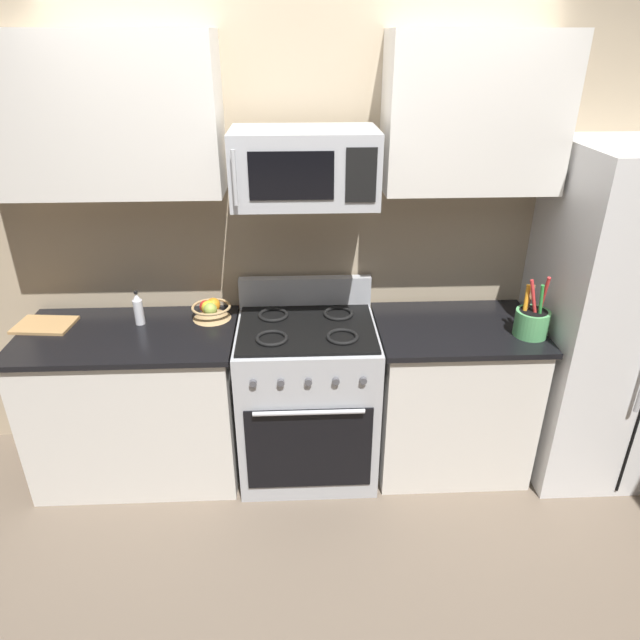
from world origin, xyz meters
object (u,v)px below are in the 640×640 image
(microwave, at_px, (304,167))
(bottle_vinegar, at_px, (138,309))
(refrigerator, at_px, (620,320))
(cutting_board, at_px, (45,325))
(utensil_crock, at_px, (532,321))
(range_oven, at_px, (307,396))
(fruit_basket, at_px, (211,310))

(microwave, relative_size, bottle_vinegar, 3.56)
(refrigerator, xyz_separation_m, microwave, (-1.72, 0.05, 0.83))
(refrigerator, bearing_deg, bottle_vinegar, 177.27)
(cutting_board, height_order, bottle_vinegar, bottle_vinegar)
(utensil_crock, bearing_deg, bottle_vinegar, 173.77)
(range_oven, bearing_deg, cutting_board, 176.03)
(refrigerator, relative_size, utensil_crock, 5.45)
(microwave, bearing_deg, refrigerator, -1.52)
(refrigerator, height_order, microwave, microwave)
(bottle_vinegar, bearing_deg, refrigerator, -2.73)
(microwave, bearing_deg, range_oven, -89.92)
(range_oven, relative_size, fruit_basket, 4.98)
(cutting_board, xyz_separation_m, bottle_vinegar, (0.51, 0.01, 0.08))
(range_oven, xyz_separation_m, refrigerator, (1.72, -0.02, 0.46))
(refrigerator, distance_m, microwave, 1.91)
(utensil_crock, bearing_deg, microwave, 172.83)
(range_oven, height_order, fruit_basket, range_oven)
(refrigerator, bearing_deg, microwave, 178.48)
(range_oven, bearing_deg, microwave, 90.08)
(microwave, bearing_deg, fruit_basket, 165.73)
(bottle_vinegar, bearing_deg, cutting_board, -178.93)
(range_oven, bearing_deg, fruit_basket, 162.87)
(utensil_crock, xyz_separation_m, bottle_vinegar, (-2.09, 0.23, 0.01))
(refrigerator, bearing_deg, fruit_basket, 175.42)
(range_oven, relative_size, refrigerator, 0.58)
(microwave, relative_size, utensil_crock, 2.02)
(range_oven, height_order, bottle_vinegar, bottle_vinegar)
(utensil_crock, bearing_deg, fruit_basket, 170.59)
(fruit_basket, bearing_deg, cutting_board, -175.90)
(utensil_crock, height_order, fruit_basket, utensil_crock)
(utensil_crock, xyz_separation_m, cutting_board, (-2.60, 0.22, -0.07))
(range_oven, distance_m, refrigerator, 1.78)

